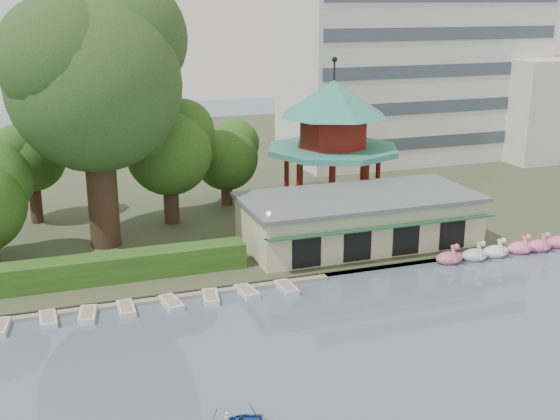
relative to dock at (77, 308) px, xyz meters
name	(u,v)px	position (x,y,z in m)	size (l,w,h in m)	color
ground_plane	(367,420)	(12.00, -17.20, -0.12)	(220.00, 220.00, 0.00)	slate
shore	(165,171)	(12.00, 34.80, 0.08)	(220.00, 70.00, 0.40)	#424930
embankment	(256,283)	(12.00, 0.10, 0.03)	(220.00, 0.60, 0.30)	gray
dock	(77,308)	(0.00, 0.00, 0.00)	(34.00, 1.60, 0.24)	gray
boathouse	(359,219)	(22.00, 4.77, 2.25)	(18.60, 9.39, 3.90)	beige
pavilion	(333,132)	(24.00, 14.80, 7.36)	(12.40, 12.40, 13.50)	beige
office_building	(434,79)	(44.67, 31.80, 9.61)	(38.00, 18.00, 20.00)	silver
hedge	(25,278)	(-3.00, 3.30, 1.18)	(30.00, 2.00, 1.80)	#2E571B
lamp_post	(269,229)	(13.50, 1.80, 3.22)	(0.36, 0.36, 4.28)	black
big_tree	(96,70)	(3.18, 11.01, 13.81)	(14.23, 13.26, 20.56)	#3A281C
small_trees	(41,172)	(-1.33, 13.54, 5.94)	(39.66, 16.76, 10.52)	#3A281C
swan_boats	(533,246)	(34.48, -0.64, 0.28)	(17.99, 2.13, 1.92)	#D36380
moored_rowboats	(66,317)	(-0.72, -1.37, 0.06)	(29.93, 2.74, 0.36)	silver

